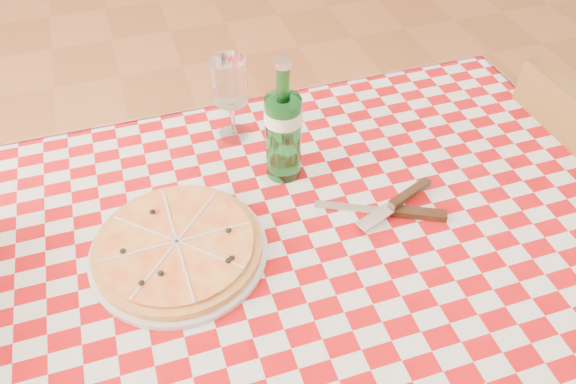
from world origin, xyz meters
name	(u,v)px	position (x,y,z in m)	size (l,w,h in m)	color
dining_table	(307,266)	(0.00, 0.00, 0.66)	(1.20, 0.80, 0.75)	brown
tablecloth	(308,235)	(0.00, 0.00, 0.75)	(1.30, 0.90, 0.01)	#AB0A0E
chair_near	(566,216)	(0.73, 0.07, 0.49)	(0.40, 0.40, 0.86)	brown
pizza_plate	(178,246)	(-0.24, 0.03, 0.78)	(0.32, 0.32, 0.04)	#B8863D
water_bottle	(283,121)	(0.01, 0.18, 0.89)	(0.08, 0.08, 0.27)	#1A6928
wine_glass	(231,99)	(-0.06, 0.33, 0.85)	(0.07, 0.07, 0.19)	white
cutlery	(391,208)	(0.17, 0.00, 0.77)	(0.27, 0.22, 0.03)	silver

